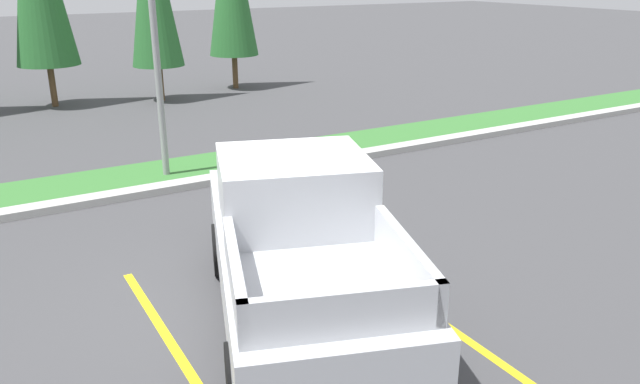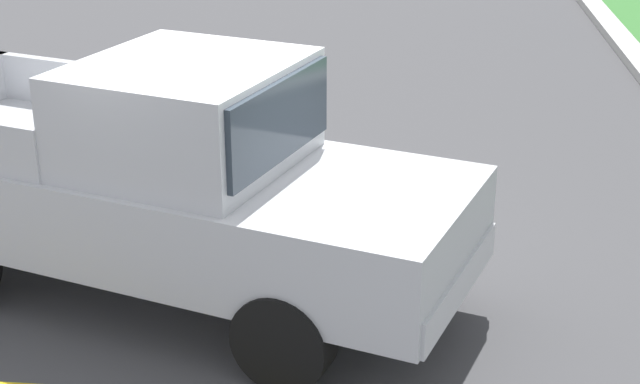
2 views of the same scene
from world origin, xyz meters
The scene contains 6 objects.
ground_plane centered at (0.00, 0.00, 0.00)m, with size 120.00×120.00×0.00m, color #424244.
parking_line_near centered at (-1.53, -0.68, 0.00)m, with size 0.12×4.80×0.01m, color yellow.
parking_line_far centered at (1.57, -0.68, 0.00)m, with size 0.12×4.80×0.01m, color yellow.
curb_strip centered at (0.00, 5.00, 0.07)m, with size 56.00×0.40×0.15m, color #B2B2AD.
grass_median centered at (0.00, 6.10, 0.03)m, with size 56.00×1.80×0.06m, color #387533.
pickup_truck_main centered at (0.03, -0.64, 1.04)m, with size 3.46×5.55×2.10m.
Camera 1 is at (-3.22, -6.76, 4.21)m, focal length 35.15 mm.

